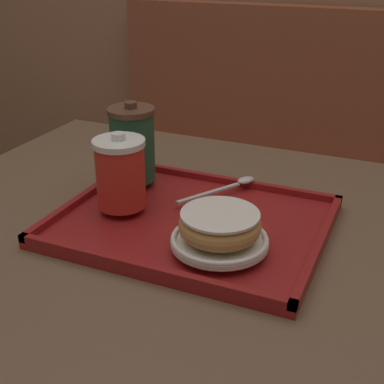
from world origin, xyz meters
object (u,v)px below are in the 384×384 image
(donut_chocolate_glazed, at_px, (220,224))
(spoon, at_px, (234,184))
(coffee_cup_front, at_px, (122,172))
(coffee_cup_rear, at_px, (132,144))

(donut_chocolate_glazed, relative_size, spoon, 0.79)
(coffee_cup_front, distance_m, coffee_cup_rear, 0.11)
(coffee_cup_rear, distance_m, donut_chocolate_glazed, 0.29)
(spoon, bearing_deg, coffee_cup_front, 165.11)
(coffee_cup_rear, relative_size, donut_chocolate_glazed, 1.23)
(coffee_cup_rear, bearing_deg, donut_chocolate_glazed, -34.75)
(coffee_cup_rear, height_order, spoon, coffee_cup_rear)
(donut_chocolate_glazed, bearing_deg, coffee_cup_rear, 145.25)
(coffee_cup_rear, xyz_separation_m, spoon, (0.18, 0.04, -0.06))
(coffee_cup_front, bearing_deg, spoon, 43.73)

